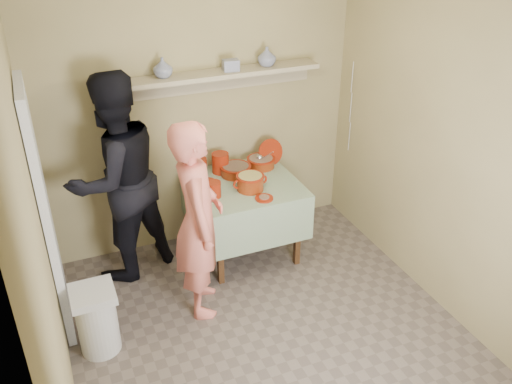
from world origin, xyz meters
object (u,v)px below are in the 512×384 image
person_helper (117,179)px  trash_bin (97,320)px  serving_table (244,194)px  person_cook (198,220)px  cazuela_rice (250,181)px

person_helper → trash_bin: size_ratio=3.37×
person_helper → trash_bin: bearing=43.0°
serving_table → trash_bin: (-1.51, -0.79, -0.36)m
person_helper → trash_bin: 1.22m
person_cook → cazuela_rice: (0.63, 0.45, 0.01)m
person_cook → cazuela_rice: 0.77m
person_cook → person_helper: person_helper is taller
cazuela_rice → trash_bin: cazuela_rice is taller
person_cook → person_helper: (-0.49, 0.75, 0.11)m
person_helper → cazuela_rice: 1.16m
person_cook → cazuela_rice: bearing=-41.5°
serving_table → cazuela_rice: bearing=-88.3°
serving_table → person_cook: bearing=-136.3°
person_cook → trash_bin: 1.06m
serving_table → cazuela_rice: 0.25m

